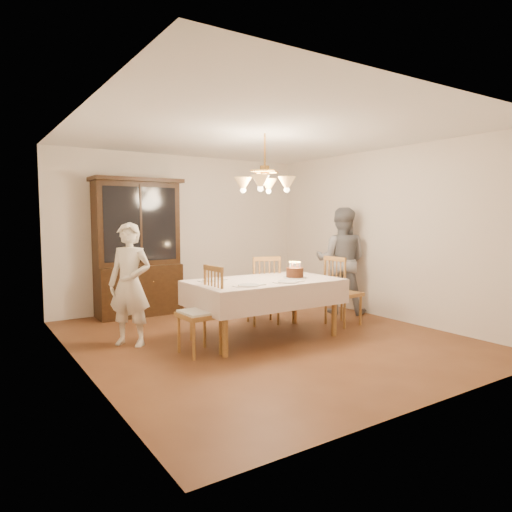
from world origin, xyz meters
TOP-DOWN VIEW (x-y plane):
  - ground at (0.00, 0.00)m, footprint 5.00×5.00m
  - room_shell at (0.00, 0.00)m, footprint 5.00×5.00m
  - dining_table at (0.00, 0.00)m, footprint 1.90×1.10m
  - china_hutch at (-0.89, 2.25)m, footprint 1.38×0.54m
  - chair_far_side at (0.43, 0.67)m, footprint 0.54×0.53m
  - chair_left_end at (-1.00, -0.15)m, footprint 0.44×0.46m
  - chair_right_end at (1.36, -0.02)m, footprint 0.45×0.47m
  - elderly_woman at (-1.55, 0.63)m, footprint 0.63×0.64m
  - adult_in_grey at (1.90, 0.59)m, footprint 1.04×1.05m
  - birthday_cake at (0.42, -0.09)m, footprint 0.30×0.30m
  - place_setting_near_left at (-0.44, -0.32)m, footprint 0.40×0.25m
  - place_setting_near_right at (0.13, -0.35)m, footprint 0.41×0.26m
  - place_setting_far_left at (-0.60, 0.29)m, footprint 0.38×0.23m
  - chandelier at (-0.00, -0.00)m, footprint 0.62×0.62m

SIDE VIEW (x-z plane):
  - ground at x=0.00m, z-range 0.00..0.00m
  - chair_far_side at x=0.43m, z-range -0.06..0.94m
  - chair_right_end at x=1.36m, z-range -0.06..0.94m
  - chair_left_end at x=-1.00m, z-range -0.05..0.95m
  - dining_table at x=0.00m, z-range 0.30..1.06m
  - elderly_woman at x=-1.55m, z-range 0.00..1.50m
  - place_setting_far_left at x=-0.60m, z-range 0.76..0.77m
  - place_setting_near_left at x=-0.44m, z-range 0.76..0.77m
  - place_setting_near_right at x=0.13m, z-range 0.76..0.77m
  - birthday_cake at x=0.42m, z-range 0.71..0.93m
  - adult_in_grey at x=1.90m, z-range 0.00..1.71m
  - china_hutch at x=-0.89m, z-range -0.04..2.12m
  - room_shell at x=0.00m, z-range -0.92..4.08m
  - chandelier at x=0.00m, z-range 1.61..2.34m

